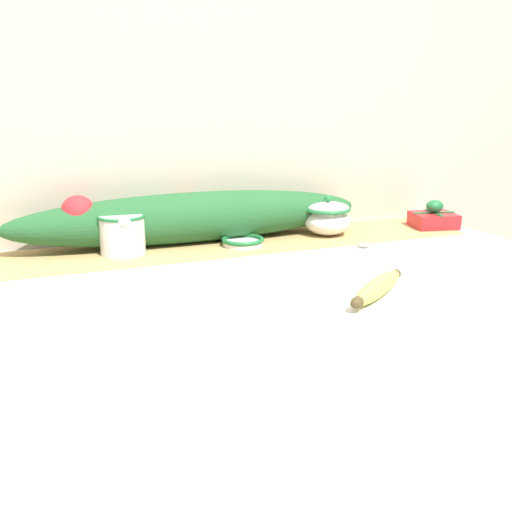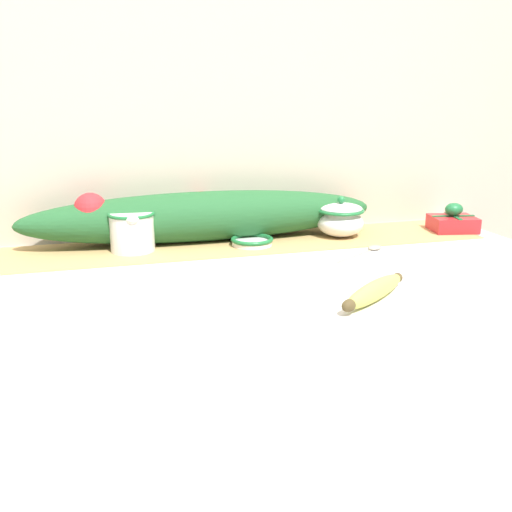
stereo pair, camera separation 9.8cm
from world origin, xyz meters
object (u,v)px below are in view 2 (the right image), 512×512
small_dish (252,241)px  banana (374,291)px  spoon (372,249)px  sugar_bowl (340,219)px  gift_box (453,222)px  cream_pitcher (132,230)px

small_dish → banana: bearing=-75.6°
spoon → sugar_bowl: bearing=65.8°
sugar_bowl → gift_box: (0.33, -0.03, -0.02)m
sugar_bowl → banana: bearing=-106.5°
banana → spoon: banana is taller
small_dish → spoon: (0.27, -0.12, -0.01)m
sugar_bowl → small_dish: 0.26m
sugar_bowl → spoon: bearing=-82.3°
cream_pitcher → small_dish: size_ratio=1.21×
sugar_bowl → banana: (-0.14, -0.47, -0.03)m
cream_pitcher → banana: (0.41, -0.47, -0.04)m
cream_pitcher → sugar_bowl: sugar_bowl is taller
small_dish → banana: (0.11, -0.44, 0.00)m
small_dish → spoon: bearing=-23.9°
spoon → cream_pitcher: bearing=133.3°
cream_pitcher → gift_box: bearing=-1.8°
gift_box → small_dish: bearing=-179.9°
cream_pitcher → sugar_bowl: (0.54, -0.00, -0.00)m
cream_pitcher → gift_box: 0.87m
sugar_bowl → gift_box: sugar_bowl is taller
sugar_bowl → spoon: 0.16m
small_dish → banana: banana is taller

